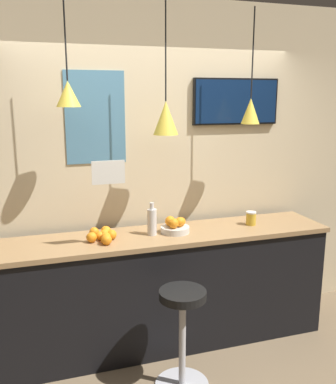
{
  "coord_description": "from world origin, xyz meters",
  "views": [
    {
      "loc": [
        -1.03,
        -2.57,
        2.1
      ],
      "look_at": [
        0.0,
        0.64,
        1.34
      ],
      "focal_mm": 40.0,
      "sensor_mm": 36.0,
      "label": 1
    }
  ],
  "objects": [
    {
      "name": "back_wall",
      "position": [
        0.0,
        1.03,
        1.45
      ],
      "size": [
        8.0,
        0.06,
        2.9
      ],
      "color": "beige",
      "rests_on": "ground_plane"
    },
    {
      "name": "service_counter",
      "position": [
        0.0,
        0.64,
        0.5
      ],
      "size": [
        2.76,
        0.57,
        0.99
      ],
      "color": "black",
      "rests_on": "ground_plane"
    },
    {
      "name": "bar_stool",
      "position": [
        -0.08,
        0.04,
        0.49
      ],
      "size": [
        0.4,
        0.4,
        0.76
      ],
      "color": "#B7B7BC",
      "rests_on": "ground_plane"
    },
    {
      "name": "fruit_bowl",
      "position": [
        0.06,
        0.64,
        1.05
      ],
      "size": [
        0.24,
        0.24,
        0.14
      ],
      "color": "beige",
      "rests_on": "service_counter"
    },
    {
      "name": "orange_pile",
      "position": [
        -0.53,
        0.64,
        1.03
      ],
      "size": [
        0.24,
        0.32,
        0.08
      ],
      "color": "orange",
      "rests_on": "service_counter"
    },
    {
      "name": "juice_bottle",
      "position": [
        -0.14,
        0.64,
        1.1
      ],
      "size": [
        0.08,
        0.08,
        0.27
      ],
      "color": "silver",
      "rests_on": "service_counter"
    },
    {
      "name": "spread_jar",
      "position": [
        0.77,
        0.64,
        1.05
      ],
      "size": [
        0.09,
        0.09,
        0.12
      ],
      "color": "gold",
      "rests_on": "service_counter"
    },
    {
      "name": "pendant_lamp_left",
      "position": [
        -0.75,
        0.7,
        2.12
      ],
      "size": [
        0.18,
        0.18,
        0.78
      ],
      "color": "black"
    },
    {
      "name": "pendant_lamp_middle",
      "position": [
        0.0,
        0.7,
        1.93
      ],
      "size": [
        0.2,
        0.2,
        1.01
      ],
      "color": "black"
    },
    {
      "name": "pendant_lamp_right",
      "position": [
        0.75,
        0.7,
        1.98
      ],
      "size": [
        0.16,
        0.16,
        0.93
      ],
      "color": "black"
    },
    {
      "name": "mounted_tv",
      "position": [
        0.75,
        0.98,
        2.05
      ],
      "size": [
        0.82,
        0.04,
        0.41
      ],
      "color": "black"
    },
    {
      "name": "hanging_menu_board",
      "position": [
        -0.51,
        0.43,
        1.56
      ],
      "size": [
        0.24,
        0.01,
        0.17
      ],
      "color": "white"
    },
    {
      "name": "wall_poster",
      "position": [
        -0.51,
        0.99,
        1.92
      ],
      "size": [
        0.49,
        0.01,
        0.75
      ],
      "color": "teal"
    }
  ]
}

